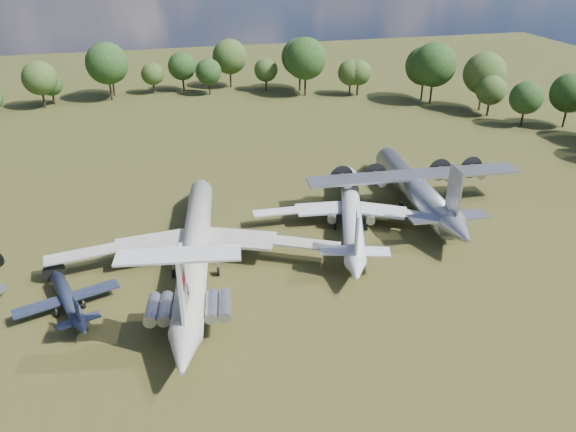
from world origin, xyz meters
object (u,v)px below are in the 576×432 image
object	(u,v)px
il62_airliner	(196,252)
an12_transport	(414,191)
tu104_jet	(351,215)
small_prop_west	(69,302)
person_on_il62	(186,290)

from	to	relation	value
il62_airliner	an12_transport	distance (m)	36.32
tu104_jet	small_prop_west	xyz separation A→B (m)	(-37.88, -11.38, -0.73)
il62_airliner	small_prop_west	world-z (taller)	il62_airliner
il62_airliner	small_prop_west	distance (m)	15.99
il62_airliner	person_on_il62	xyz separation A→B (m)	(-2.00, -13.03, 3.29)
tu104_jet	an12_transport	bearing A→B (deg)	37.54
an12_transport	tu104_jet	bearing A→B (deg)	-156.47
il62_airliner	small_prop_west	size ratio (longest dim) A/B	3.02
il62_airliner	tu104_jet	size ratio (longest dim) A/B	1.27
il62_airliner	tu104_jet	world-z (taller)	il62_airliner
an12_transport	person_on_il62	size ratio (longest dim) A/B	20.11
small_prop_west	tu104_jet	bearing A→B (deg)	-1.86
tu104_jet	il62_airliner	bearing A→B (deg)	-147.93
il62_airliner	tu104_jet	xyz separation A→B (m)	(22.93, 5.85, -0.46)
tu104_jet	person_on_il62	size ratio (longest dim) A/B	20.30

